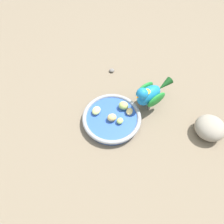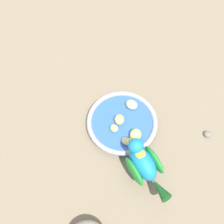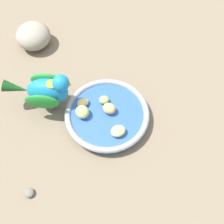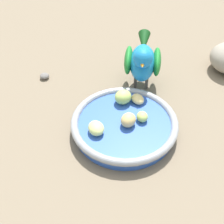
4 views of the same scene
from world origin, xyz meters
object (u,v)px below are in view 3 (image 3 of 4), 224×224
feeding_bowl (107,115)px  apple_piece_0 (118,131)px  parrot (46,90)px  rock_large (33,36)px  pebble_0 (29,193)px  apple_piece_2 (109,109)px  apple_piece_3 (104,100)px  apple_piece_4 (83,103)px  apple_piece_1 (82,112)px

feeding_bowl → apple_piece_0: apple_piece_0 is taller
parrot → rock_large: bearing=112.4°
feeding_bowl → pebble_0: feeding_bowl is taller
apple_piece_2 → rock_large: (0.09, 0.32, -0.00)m
rock_large → apple_piece_2: bearing=-105.5°
apple_piece_3 → apple_piece_4: bearing=132.1°
apple_piece_4 → pebble_0: (-0.24, -0.03, -0.03)m
apple_piece_3 → rock_large: (0.07, 0.29, 0.00)m
apple_piece_3 → apple_piece_0: bearing=-124.7°
apple_piece_4 → apple_piece_2: bearing=-76.0°
rock_large → pebble_0: bearing=-140.6°
apple_piece_4 → pebble_0: 0.24m
apple_piece_0 → pebble_0: 0.24m
apple_piece_1 → apple_piece_4: bearing=35.0°
apple_piece_2 → pebble_0: apple_piece_2 is taller
parrot → pebble_0: 0.24m
apple_piece_1 → pebble_0: 0.22m
feeding_bowl → apple_piece_1: 0.06m
feeding_bowl → parrot: bearing=108.6°
apple_piece_0 → parrot: parrot is taller
feeding_bowl → apple_piece_4: 0.07m
rock_large → parrot: bearing=-128.9°
apple_piece_0 → apple_piece_1: bearing=93.3°
feeding_bowl → apple_piece_4: size_ratio=6.85×
feeding_bowl → apple_piece_3: 0.04m
apple_piece_0 → apple_piece_3: bearing=55.3°
pebble_0 → apple_piece_2: bearing=-8.3°
apple_piece_2 → parrot: bearing=110.6°
apple_piece_1 → rock_large: 0.30m
apple_piece_3 → apple_piece_1: bearing=160.5°
pebble_0 → parrot: bearing=27.7°
feeding_bowl → apple_piece_3: apple_piece_3 is taller
apple_piece_0 → parrot: 0.20m
apple_piece_2 → apple_piece_3: apple_piece_2 is taller
apple_piece_4 → rock_large: bearing=67.5°
apple_piece_1 → parrot: size_ratio=0.22×
apple_piece_4 → rock_large: size_ratio=0.31×
feeding_bowl → parrot: (-0.05, 0.14, 0.05)m
apple_piece_2 → pebble_0: size_ratio=1.51×
apple_piece_2 → apple_piece_4: apple_piece_2 is taller
apple_piece_0 → apple_piece_1: size_ratio=1.01×
apple_piece_0 → apple_piece_1: apple_piece_1 is taller
feeding_bowl → pebble_0: (-0.25, 0.04, -0.01)m
feeding_bowl → rock_large: size_ratio=2.09×
feeding_bowl → apple_piece_4: apple_piece_4 is taller
feeding_bowl → apple_piece_0: size_ratio=5.80×
parrot → pebble_0: (-0.20, -0.11, -0.06)m
apple_piece_0 → rock_large: bearing=71.4°
feeding_bowl → apple_piece_2: 0.02m
apple_piece_3 → apple_piece_4: apple_piece_3 is taller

